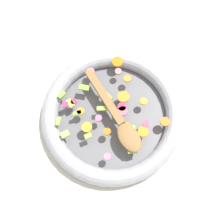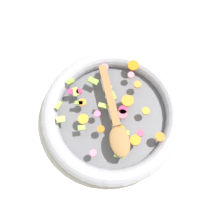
% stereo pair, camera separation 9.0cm
% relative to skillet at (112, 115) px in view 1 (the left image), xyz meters
% --- Properties ---
extents(ground_plane, '(4.00, 4.00, 0.00)m').
position_rel_skillet_xyz_m(ground_plane, '(0.00, 0.00, -0.02)').
color(ground_plane, silver).
extents(skillet, '(0.42, 0.42, 0.05)m').
position_rel_skillet_xyz_m(skillet, '(0.00, 0.00, 0.00)').
color(skillet, slate).
rests_on(skillet, ground_plane).
extents(chopped_vegetables, '(0.30, 0.30, 0.01)m').
position_rel_skillet_xyz_m(chopped_vegetables, '(-0.00, -0.01, 0.03)').
color(chopped_vegetables, orange).
rests_on(chopped_vegetables, skillet).
extents(wooden_spoon, '(0.06, 0.28, 0.01)m').
position_rel_skillet_xyz_m(wooden_spoon, '(-0.00, 0.03, 0.04)').
color(wooden_spoon, olive).
rests_on(wooden_spoon, chopped_vegetables).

